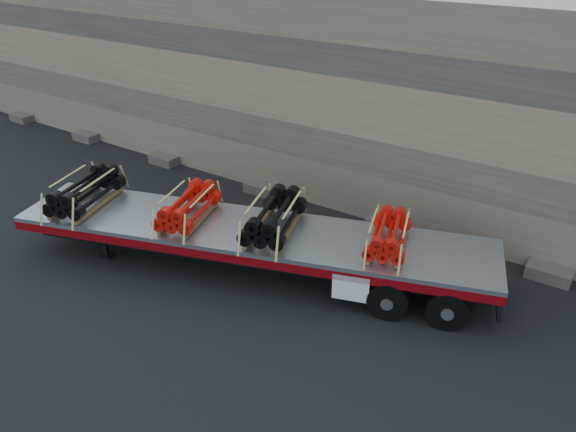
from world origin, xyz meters
name	(u,v)px	position (x,y,z in m)	size (l,w,h in m)	color
ground	(247,277)	(0.00, 0.00, 0.00)	(120.00, 120.00, 0.00)	black
rock_wall	(363,101)	(0.00, 6.50, 3.50)	(44.00, 3.00, 7.00)	#7A6B54
trailer	(250,249)	(-0.16, 0.38, 0.67)	(13.41, 2.58, 1.34)	#A9ACB1
bundle_front	(86,192)	(-5.02, -1.23, 1.78)	(1.23, 2.45, 0.87)	black
bundle_midfront	(188,207)	(-1.87, -0.19, 1.74)	(1.12, 2.23, 0.79)	red
bundle_midrear	(274,218)	(0.53, 0.60, 1.78)	(1.23, 2.46, 0.87)	black
bundle_rear	(388,236)	(3.44, 1.57, 1.70)	(1.02, 2.03, 0.72)	red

